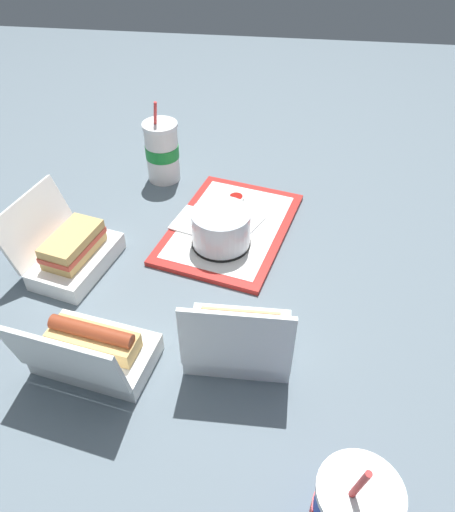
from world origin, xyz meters
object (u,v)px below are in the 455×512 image
cake_container (221,229)px  food_tray (230,228)px  ketchup_cup (236,200)px  plastic_fork (252,229)px  clamshell_sandwich_front (71,251)px  clamshell_hotdog_right (92,350)px  soda_cup_back (162,151)px  clamshell_hotdog_center (239,337)px

cake_container → food_tray: bearing=170.2°
ketchup_cup → plastic_fork: (0.10, 0.05, -0.01)m
plastic_fork → clamshell_sandwich_front: size_ratio=0.48×
clamshell_sandwich_front → clamshell_hotdog_right: size_ratio=1.02×
plastic_fork → soda_cup_back: size_ratio=0.50×
food_tray → ketchup_cup: size_ratio=10.50×
cake_container → clamshell_hotdog_center: (0.29, 0.07, -0.01)m
food_tray → ketchup_cup: 0.09m
ketchup_cup → clamshell_hotdog_right: 0.54m
ketchup_cup → plastic_fork: 0.11m
food_tray → soda_cup_back: size_ratio=1.90×
plastic_fork → clamshell_hotdog_center: (0.35, 0.01, 0.03)m
clamshell_hotdog_right → cake_container: bearing=153.1°
food_tray → plastic_fork: bearing=79.3°
clamshell_sandwich_front → clamshell_hotdog_right: (0.24, 0.13, -0.00)m
clamshell_sandwich_front → clamshell_hotdog_center: bearing=64.0°
food_tray → clamshell_sandwich_front: clamshell_sandwich_front is taller
cake_container → ketchup_cup: 0.16m
food_tray → clamshell_hotdog_right: (0.42, -0.19, 0.03)m
cake_container → soda_cup_back: (-0.27, -0.19, 0.03)m
clamshell_hotdog_right → soda_cup_back: 0.62m
ketchup_cup → clamshell_sandwich_front: 0.41m
plastic_fork → clamshell_hotdog_right: 0.47m
food_tray → clamshell_sandwich_front: 0.36m
food_tray → clamshell_hotdog_center: clamshell_hotdog_center is taller
ketchup_cup → clamshell_sandwich_front: (0.26, -0.32, 0.02)m
ketchup_cup → food_tray: bearing=-2.6°
clamshell_hotdog_right → plastic_fork: bearing=149.3°
food_tray → clamshell_hotdog_center: 0.36m
food_tray → clamshell_hotdog_right: bearing=-24.4°
cake_container → ketchup_cup: cake_container is taller
cake_container → clamshell_sandwich_front: 0.32m
plastic_fork → clamshell_hotdog_center: size_ratio=0.59×
soda_cup_back → clamshell_hotdog_center: bearing=25.3°
clamshell_hotdog_center → plastic_fork: bearing=-178.7°
clamshell_hotdog_center → clamshell_sandwich_front: 0.42m
cake_container → soda_cup_back: 0.33m
cake_container → ketchup_cup: (-0.15, 0.02, -0.03)m
ketchup_cup → soda_cup_back: 0.24m
soda_cup_back → ketchup_cup: bearing=61.0°
plastic_fork → clamshell_sandwich_front: (0.16, -0.37, 0.03)m
clamshell_sandwich_front → cake_container: bearing=108.7°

